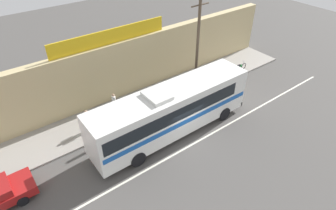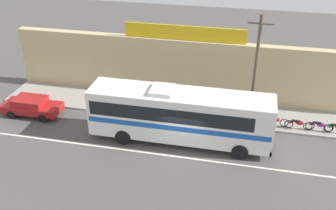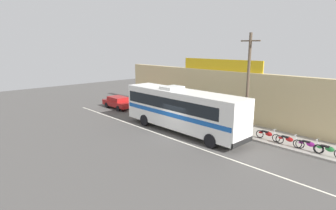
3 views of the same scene
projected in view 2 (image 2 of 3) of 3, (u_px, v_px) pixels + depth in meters
ground_plane at (182, 150)px, 25.21m from camera, size 70.00×70.00×0.00m
sidewalk_slab at (195, 110)px, 29.61m from camera, size 30.00×3.60×0.14m
storefront_facade at (200, 70)px, 30.30m from camera, size 30.00×0.70×4.80m
storefront_billboard at (185, 33)px, 29.10m from camera, size 9.27×0.12×1.10m
road_center_stripe at (180, 157)px, 24.53m from camera, size 30.00×0.14×0.01m
intercity_bus at (179, 114)px, 25.18m from camera, size 11.87×2.65×3.78m
parked_car at (32, 106)px, 28.79m from camera, size 4.33×1.89×1.37m
utility_pole at (255, 72)px, 25.51m from camera, size 1.60×0.22×8.00m
motorcycle_orange at (298, 124)px, 26.94m from camera, size 1.90×0.56×0.94m
motorcycle_purple at (319, 125)px, 26.73m from camera, size 1.86×0.56×0.94m
motorcycle_black at (274, 120)px, 27.32m from camera, size 1.93×0.56×0.94m
pedestrian_far_left at (163, 93)px, 29.81m from camera, size 0.30×0.48×1.65m
pedestrian_far_right at (129, 94)px, 29.54m from camera, size 0.30×0.48×1.73m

